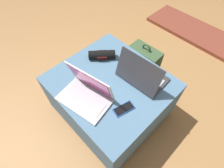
{
  "coord_description": "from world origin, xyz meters",
  "views": [
    {
      "loc": [
        0.58,
        -0.55,
        1.53
      ],
      "look_at": [
        0.07,
        -0.05,
        0.55
      ],
      "focal_mm": 28.0,
      "sensor_mm": 36.0,
      "label": 1
    }
  ],
  "objects_px": {
    "laptop_near": "(86,93)",
    "wrist_brace": "(102,55)",
    "laptop_far": "(141,75)",
    "backpack": "(143,65)",
    "cell_phone": "(124,109)"
  },
  "relations": [
    {
      "from": "laptop_far",
      "to": "cell_phone",
      "type": "bearing_deg",
      "value": 104.08
    },
    {
      "from": "laptop_far",
      "to": "wrist_brace",
      "type": "height_order",
      "value": "laptop_far"
    },
    {
      "from": "backpack",
      "to": "wrist_brace",
      "type": "relative_size",
      "value": 2.24
    },
    {
      "from": "laptop_near",
      "to": "wrist_brace",
      "type": "distance_m",
      "value": 0.4
    },
    {
      "from": "laptop_near",
      "to": "backpack",
      "type": "relative_size",
      "value": 0.83
    },
    {
      "from": "laptop_near",
      "to": "wrist_brace",
      "type": "height_order",
      "value": "laptop_near"
    },
    {
      "from": "backpack",
      "to": "wrist_brace",
      "type": "distance_m",
      "value": 0.53
    },
    {
      "from": "laptop_far",
      "to": "cell_phone",
      "type": "relative_size",
      "value": 2.31
    },
    {
      "from": "laptop_far",
      "to": "wrist_brace",
      "type": "relative_size",
      "value": 1.7
    },
    {
      "from": "laptop_near",
      "to": "wrist_brace",
      "type": "relative_size",
      "value": 1.86
    },
    {
      "from": "laptop_near",
      "to": "laptop_far",
      "type": "distance_m",
      "value": 0.42
    },
    {
      "from": "cell_phone",
      "to": "laptop_near",
      "type": "bearing_deg",
      "value": 39.42
    },
    {
      "from": "laptop_near",
      "to": "backpack",
      "type": "bearing_deg",
      "value": 82.49
    },
    {
      "from": "backpack",
      "to": "laptop_far",
      "type": "bearing_deg",
      "value": 119.04
    },
    {
      "from": "laptop_far",
      "to": "wrist_brace",
      "type": "xyz_separation_m",
      "value": [
        -0.37,
        -0.06,
        -0.01
      ]
    }
  ]
}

